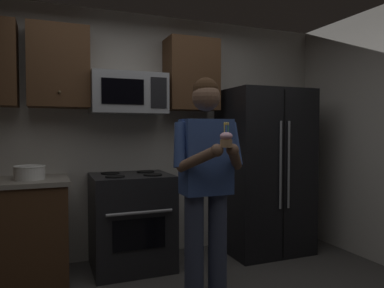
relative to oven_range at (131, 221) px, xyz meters
The scene contains 8 objects.
wall_back 0.94m from the oven_range, 69.02° to the left, with size 4.40×0.10×2.60m, color beige.
oven_range is the anchor object (origin of this frame).
microwave 1.26m from the oven_range, 89.98° to the left, with size 0.74×0.41×0.40m.
refrigerator 1.56m from the oven_range, ahead, with size 0.90×0.75×1.80m.
cabinet_row_upper 1.60m from the oven_range, 163.43° to the left, with size 2.78×0.36×0.76m.
bowl_large_white 1.05m from the oven_range, behind, with size 0.27×0.27×0.12m.
person 1.16m from the oven_range, 68.03° to the right, with size 0.60×0.48×1.76m.
cupcake 1.58m from the oven_range, 73.31° to the right, with size 0.09×0.09×0.17m.
Camera 1 is at (-0.90, -2.15, 1.36)m, focal length 33.98 mm.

